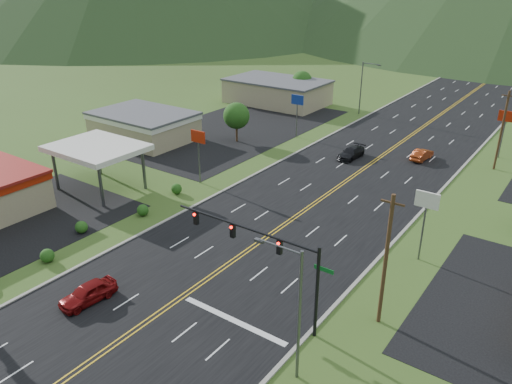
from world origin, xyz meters
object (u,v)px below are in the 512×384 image
Objects in this scene: streetlight_west at (363,85)px; car_red_near at (88,293)px; traffic_signal at (267,251)px; car_dark_mid at (351,153)px; streetlight_east at (295,306)px; gas_canopy at (97,149)px; car_red_far at (422,155)px.

car_red_near is at bearing -84.23° from streetlight_west.
traffic_signal is 58.88m from streetlight_west.
car_dark_mid is at bearing 105.68° from traffic_signal.
traffic_signal is 6.17m from streetlight_east.
car_red_near is at bearing -41.23° from gas_canopy.
streetlight_west is at bearing 101.70° from car_red_near.
car_dark_mid is 9.34m from car_red_far.
streetlight_west is (-18.16, 56.00, -0.15)m from traffic_signal.
gas_canopy is at bearing 160.12° from streetlight_east.
traffic_signal reaches higher than car_dark_mid.
gas_canopy is (-33.18, 12.00, -0.31)m from streetlight_east.
traffic_signal is 35.77m from car_dark_mid.
car_red_near reaches higher than car_dark_mid.
car_red_near is (16.64, -14.58, -4.11)m from gas_canopy.
traffic_signal is 1.46× the size of streetlight_west.
streetlight_west is 0.90× the size of gas_canopy.
traffic_signal is at bearing -15.70° from gas_canopy.
traffic_signal is 2.64× the size of car_dark_mid.
car_red_near is 1.03× the size of car_red_far.
streetlight_east reaches higher than car_red_far.
car_red_near is (-16.54, -2.58, -4.42)m from streetlight_east.
streetlight_west reaches higher than car_red_far.
traffic_signal reaches higher than car_red_far.
streetlight_east reaches higher than traffic_signal.
car_red_near is at bearing 83.24° from car_red_far.
traffic_signal is at bearing -70.38° from car_dark_mid.
streetlight_west is 1.82× the size of car_dark_mid.
traffic_signal is 2.94× the size of car_red_near.
streetlight_east is 2.02× the size of car_red_near.
gas_canopy is 2.32× the size of car_red_far.
car_red_near is at bearing -89.22° from car_dark_mid.
gas_canopy is at bearing -121.91° from car_dark_mid.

